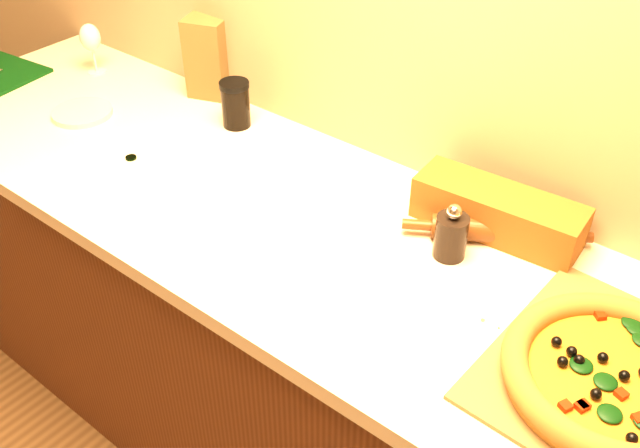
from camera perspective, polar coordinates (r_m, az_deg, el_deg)
The scene contains 12 objects.
cabinet at distance 1.83m, azimuth 2.96°, elevation -13.50°, with size 2.80×0.65×0.86m, color #49220F.
countertop at distance 1.51m, azimuth 3.50°, elevation -2.64°, with size 2.84×0.68×0.04m, color beige.
pizza_peel at distance 1.35m, azimuth 22.82°, elevation -11.03°, with size 0.42×0.61×0.01m.
pizza at distance 1.30m, azimuth 22.52°, elevation -11.20°, with size 0.37×0.37×0.05m.
bottle_cap at distance 1.84m, azimuth -14.89°, elevation 5.15°, with size 0.03×0.03×0.01m, color black.
pepper_grinder at distance 1.47m, azimuth 10.44°, elevation -0.89°, with size 0.07×0.07×0.13m.
rolling_pin at distance 1.54m, azimuth 13.91°, elevation -0.51°, with size 0.35×0.23×0.05m.
bread_bag at distance 1.56m, azimuth 14.03°, elevation 0.93°, with size 0.36×0.12×0.10m, color brown.
wine_glass at distance 2.28m, azimuth -17.90°, elevation 13.94°, with size 0.06×0.06×0.15m.
paper_bag at distance 2.06m, azimuth -8.92°, elevation 13.02°, with size 0.11×0.09×0.22m, color brown.
dark_jar at distance 1.91m, azimuth -6.77°, elevation 9.53°, with size 0.08×0.08×0.13m.
side_plate at distance 2.08m, azimuth -18.48°, elevation 8.44°, with size 0.16×0.16×0.02m, color beige.
Camera 1 is at (0.65, 0.47, 1.85)m, focal length 40.00 mm.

